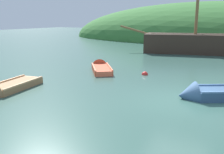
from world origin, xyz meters
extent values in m
plane|color=#33564C|center=(0.00, 0.00, 0.00)|extent=(120.00, 120.00, 0.00)
ellipsoid|color=#387033|center=(-5.11, 31.47, 0.00)|extent=(46.08, 21.46, 11.28)
cube|color=#38281E|center=(-0.56, 16.03, 0.49)|extent=(14.92, 7.08, 2.58)
cylinder|color=olive|center=(-8.74, 13.85, 2.08)|extent=(2.90, 0.96, 0.97)
cube|color=#C64C2D|center=(-5.83, 3.25, 0.09)|extent=(2.52, 2.75, 0.42)
cone|color=#C64C2D|center=(-6.89, 4.55, 0.09)|extent=(1.21, 1.16, 1.01)
cube|color=#FF6E48|center=(-5.01, 2.24, 0.16)|extent=(0.82, 0.70, 0.30)
cube|color=#FF6E48|center=(-6.13, 3.61, 0.24)|extent=(0.87, 0.76, 0.05)
cube|color=#FF6E48|center=(-5.53, 2.88, 0.24)|extent=(0.87, 0.76, 0.05)
cube|color=#FF6E48|center=(-5.45, 3.56, 0.33)|extent=(1.73, 2.09, 0.07)
cube|color=#FF6E48|center=(-6.21, 2.94, 0.33)|extent=(1.73, 2.09, 0.07)
cone|color=#335175|center=(0.21, 0.50, 0.14)|extent=(1.24, 1.38, 1.19)
cube|color=#4F75A1|center=(1.29, 1.19, 0.33)|extent=(0.77, 1.06, 0.05)
cube|color=#4F75A1|center=(1.39, 1.96, 0.42)|extent=(2.41, 1.59, 0.07)
cube|color=#9E7047|center=(-7.31, -2.09, 0.09)|extent=(1.66, 2.95, 0.41)
cube|color=tan|center=(-7.54, -0.77, 0.15)|extent=(1.09, 0.30, 0.29)
cube|color=tan|center=(-7.23, -2.57, 0.23)|extent=(1.12, 0.37, 0.05)
cube|color=tan|center=(-7.40, -1.61, 0.23)|extent=(1.12, 0.37, 0.05)
cube|color=tan|center=(-7.87, -2.19, 0.32)|extent=(0.55, 2.70, 0.07)
cube|color=tan|center=(-6.76, -2.00, 0.32)|extent=(0.55, 2.70, 0.07)
sphere|color=red|center=(-3.19, 3.90, 0.00)|extent=(0.38, 0.38, 0.38)
camera|label=1|loc=(2.84, -10.04, 3.32)|focal=41.66mm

